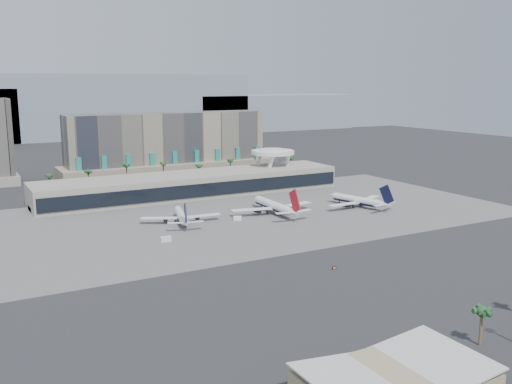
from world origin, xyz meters
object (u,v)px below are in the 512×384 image
service_vehicle_a (166,239)px  taxiway_sign (334,268)px  service_vehicle_b (237,218)px  airliner_left (181,216)px  airliner_right (358,200)px  airliner_centre (274,206)px

service_vehicle_a → taxiway_sign: bearing=-53.4°
service_vehicle_b → taxiway_sign: bearing=-68.5°
airliner_left → service_vehicle_a: 30.39m
service_vehicle_a → taxiway_sign: 70.13m
airliner_right → service_vehicle_b: 65.73m
airliner_right → service_vehicle_b: airliner_right is taller
service_vehicle_a → service_vehicle_b: size_ratio=1.18×
airliner_right → service_vehicle_a: size_ratio=9.22×
taxiway_sign → airliner_left: bearing=87.1°
airliner_centre → taxiway_sign: bearing=-105.6°
airliner_centre → airliner_right: 44.96m
airliner_centre → service_vehicle_a: 65.42m
service_vehicle_a → airliner_centre: bearing=22.4°
taxiway_sign → service_vehicle_a: bearing=105.7°
airliner_left → airliner_centre: 45.52m
service_vehicle_b → taxiway_sign: 76.93m
airliner_centre → airliner_right: bearing=-8.3°
airliner_right → taxiway_sign: bearing=-147.8°
airliner_left → service_vehicle_b: size_ratio=10.16×
airliner_right → taxiway_sign: size_ratio=19.44×
airliner_right → service_vehicle_a: (-106.27, -13.67, -2.42)m
airliner_centre → taxiway_sign: size_ratio=22.01×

